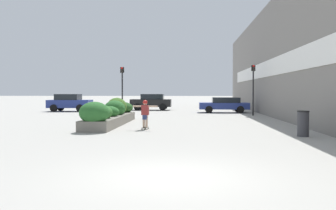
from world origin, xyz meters
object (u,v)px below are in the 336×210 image
skateboard (145,128)px  trash_bin (303,124)px  skateboarder (145,111)px  car_center_right (151,102)px  traffic_light_left (122,83)px  car_center_left (320,103)px  car_leftmost (70,102)px  traffic_light_right (253,82)px  car_rightmost (224,104)px

skateboard → trash_bin: 7.19m
skateboarder → trash_bin: (6.75, -2.43, -0.37)m
car_center_right → traffic_light_left: bearing=168.8°
skateboard → car_center_left: car_center_left is taller
trash_bin → car_leftmost: (-15.79, 18.48, 0.31)m
car_center_left → car_center_right: bearing=-104.9°
car_leftmost → traffic_light_right: traffic_light_right is taller
car_center_left → traffic_light_left: 16.90m
car_center_left → car_center_right: size_ratio=1.07×
trash_bin → traffic_light_left: size_ratio=0.28×
skateboarder → trash_bin: 7.18m
traffic_light_left → traffic_light_right: bearing=-1.9°
skateboard → car_rightmost: car_rightmost is taller
car_leftmost → traffic_light_right: 16.83m
skateboarder → trash_bin: size_ratio=1.27×
car_rightmost → traffic_light_right: traffic_light_right is taller
trash_bin → car_center_right: 22.93m
car_rightmost → traffic_light_right: (1.85, -3.81, 1.88)m
car_center_right → car_leftmost: bearing=111.2°
trash_bin → car_rightmost: (-1.68, 17.24, 0.18)m
skateboard → traffic_light_left: (-3.23, 11.34, 2.47)m
skateboard → trash_bin: trash_bin is taller
car_center_right → traffic_light_left: 7.86m
trash_bin → car_leftmost: size_ratio=0.27×
skateboard → car_center_right: car_center_right is taller
car_leftmost → traffic_light_right: size_ratio=1.01×
skateboard → traffic_light_right: bearing=70.3°
skateboarder → trash_bin: skateboarder is taller
traffic_light_right → traffic_light_left: bearing=178.1°
car_center_right → car_rightmost: bearing=-120.8°
trash_bin → car_center_left: car_center_left is taller
car_leftmost → skateboard: bearing=29.4°
traffic_light_left → trash_bin: bearing=-54.1°
traffic_light_left → car_rightmost: bearing=22.7°
car_leftmost → traffic_light_left: 7.67m
skateboarder → traffic_light_left: size_ratio=0.35×
car_center_right → traffic_light_left: size_ratio=1.05×
car_leftmost → car_rightmost: size_ratio=0.91×
car_leftmost → car_center_left: 22.26m
skateboarder → traffic_light_right: size_ratio=0.35×
traffic_light_left → traffic_light_right: traffic_light_right is taller
trash_bin → car_center_right: car_center_right is taller
skateboarder → car_center_left: 19.91m
car_center_left → traffic_light_right: 7.60m
skateboard → car_center_right: (-1.74, 18.87, 0.77)m
car_center_left → traffic_light_left: (-16.42, -3.57, 1.72)m
car_leftmost → traffic_light_right: bearing=72.5°
trash_bin → car_center_left: 18.50m
car_center_left → car_leftmost: bearing=-92.9°
traffic_light_right → car_center_right: bearing=137.7°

